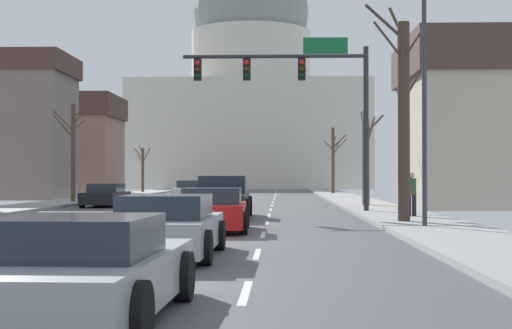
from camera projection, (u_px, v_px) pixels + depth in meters
ground at (121, 239)px, 19.10m from camera, size 20.00×180.00×0.20m
signal_gantry at (301, 85)px, 32.56m from camera, size 7.91×0.41×7.37m
street_lamp_right at (413, 61)px, 22.49m from camera, size 2.43×0.24×8.18m
capitol_building at (251, 92)px, 101.28m from camera, size 30.33×18.76×33.36m
pickup_truck_near_00 at (222, 199)px, 29.41m from camera, size 2.27×5.70×1.61m
sedan_near_01 at (213, 211)px, 22.15m from camera, size 2.14×4.31×1.26m
sedan_near_02 at (167, 227)px, 15.09m from camera, size 2.06×4.58×1.23m
sedan_near_03 at (78, 272)px, 8.41m from camera, size 2.21×4.46×1.16m
sedan_oncoming_00 at (106, 196)px, 40.08m from camera, size 2.01×4.40×1.21m
sedan_oncoming_01 at (190, 192)px, 48.82m from camera, size 2.13×4.53×1.31m
flank_building_00 at (44, 145)px, 65.29m from camera, size 12.79×8.14×8.43m
bare_tree_00 at (334, 157)px, 65.73m from camera, size 2.08×2.58×5.63m
bare_tree_01 at (73, 149)px, 43.78m from camera, size 2.06×1.38×5.67m
bare_tree_02 at (366, 158)px, 38.81m from camera, size 1.14×2.36×4.83m
bare_tree_03 at (143, 167)px, 71.53m from camera, size 1.46×2.20×4.30m
bare_tree_04 at (403, 117)px, 24.89m from camera, size 1.92×1.84×7.09m
pedestrian_00 at (412, 192)px, 27.88m from camera, size 0.35×0.34×1.60m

